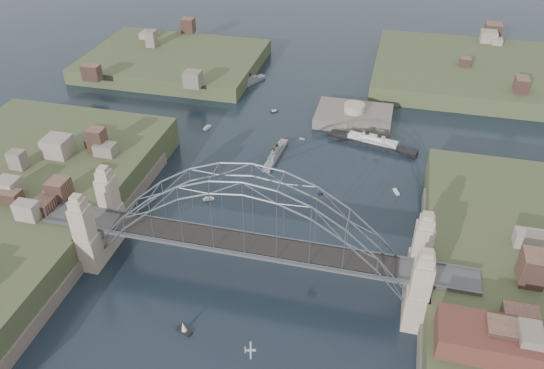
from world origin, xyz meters
The scene contains 17 objects.
ground centered at (0.00, 0.00, 0.00)m, with size 500.00×500.00×0.00m, color black.
bridge centered at (0.00, 0.00, 12.32)m, with size 84.00×13.80×24.60m.
headland_nw centered at (-55.00, 95.00, 0.50)m, with size 60.00×45.00×9.00m, color #3E4728.
headland_ne centered at (50.00, 110.00, 0.75)m, with size 70.00×55.00×9.50m, color #3E4728.
fort_island centered at (12.00, 70.00, -0.34)m, with size 22.00×16.00×9.40m.
wharf_shed centered at (44.00, -14.00, 10.00)m, with size 20.00×8.00×4.00m, color #592D26.
naval_cruiser_near centered at (-5.67, 44.71, 0.74)m, with size 3.34×16.09×4.79m.
naval_cruiser_far centered at (-25.27, 87.00, 0.81)m, with size 8.63×14.76×5.19m.
ocean_liner centered at (18.74, 56.69, 0.94)m, with size 24.86×8.76×6.07m.
aeroplane centered at (6.41, -22.54, 7.13)m, with size 1.84×3.24×0.48m.
small_boat_a centered at (-16.54, 22.17, 0.28)m, with size 2.70×1.85×1.43m.
small_boat_b centered at (9.13, 31.29, 0.15)m, with size 1.81×1.92×0.45m.
small_boat_c centered at (-7.65, -16.02, 0.73)m, with size 3.33×2.07×2.38m.
small_boat_d centered at (26.43, 35.95, 0.15)m, with size 1.75×2.63×0.45m.
small_boat_e centered at (-28.58, 55.10, 0.28)m, with size 1.72×3.22×1.43m.
small_boat_f centered at (-0.52, 55.45, 0.15)m, with size 1.74×1.01×0.45m.
small_boat_h centered at (-12.10, 69.68, 0.29)m, with size 2.05×1.96×1.43m.
Camera 1 is at (22.76, -74.06, 75.94)m, focal length 35.69 mm.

